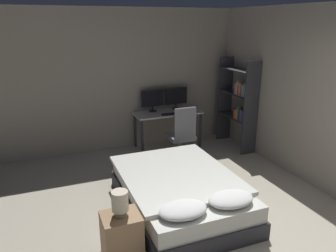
{
  "coord_description": "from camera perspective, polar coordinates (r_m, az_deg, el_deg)",
  "views": [
    {
      "loc": [
        -1.79,
        -2.2,
        2.44
      ],
      "look_at": [
        0.17,
        2.71,
        0.75
      ],
      "focal_mm": 35.0,
      "sensor_mm": 36.0,
      "label": 1
    }
  ],
  "objects": [
    {
      "name": "keyboard",
      "position": [
        6.32,
        0.57,
        2.11
      ],
      "size": [
        0.38,
        0.13,
        0.02
      ],
      "color": "black",
      "rests_on": "desk"
    },
    {
      "name": "bed",
      "position": [
        4.5,
        2.06,
        -11.48
      ],
      "size": [
        1.44,
        2.08,
        0.56
      ],
      "color": "#2D2D33",
      "rests_on": "ground_plane"
    },
    {
      "name": "bedside_lamp",
      "position": [
        3.48,
        -8.37,
        -12.88
      ],
      "size": [
        0.17,
        0.17,
        0.28
      ],
      "color": "gray",
      "rests_on": "nightstand"
    },
    {
      "name": "desk",
      "position": [
        6.51,
        -0.03,
        1.57
      ],
      "size": [
        1.33,
        0.56,
        0.73
      ],
      "color": "beige",
      "rests_on": "ground_plane"
    },
    {
      "name": "monitor_right",
      "position": [
        6.67,
        1.42,
        5.1
      ],
      "size": [
        0.48,
        0.16,
        0.44
      ],
      "color": "black",
      "rests_on": "desk"
    },
    {
      "name": "office_chair",
      "position": [
        5.92,
        2.41,
        -2.39
      ],
      "size": [
        0.52,
        0.52,
        1.03
      ],
      "color": "black",
      "rests_on": "ground_plane"
    },
    {
      "name": "nightstand",
      "position": [
        3.71,
        -8.06,
        -18.51
      ],
      "size": [
        0.4,
        0.36,
        0.51
      ],
      "color": "#997551",
      "rests_on": "ground_plane"
    },
    {
      "name": "computer_mouse",
      "position": [
        6.42,
        2.88,
        2.44
      ],
      "size": [
        0.07,
        0.05,
        0.04
      ],
      "color": "black",
      "rests_on": "desk"
    },
    {
      "name": "wall_side_right",
      "position": [
        5.42,
        23.73,
        4.64
      ],
      "size": [
        0.06,
        12.0,
        2.7
      ],
      "color": "#9E9384",
      "rests_on": "ground_plane"
    },
    {
      "name": "bookshelf",
      "position": [
        6.52,
        12.54,
        4.4
      ],
      "size": [
        0.32,
        0.94,
        1.76
      ],
      "color": "#333338",
      "rests_on": "ground_plane"
    },
    {
      "name": "wall_back",
      "position": [
        6.5,
        -5.52,
        8.01
      ],
      "size": [
        12.0,
        0.06,
        2.7
      ],
      "color": "#9E9384",
      "rests_on": "ground_plane"
    },
    {
      "name": "monitor_left",
      "position": [
        6.5,
        -2.7,
        4.74
      ],
      "size": [
        0.48,
        0.16,
        0.44
      ],
      "color": "black",
      "rests_on": "desk"
    }
  ]
}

